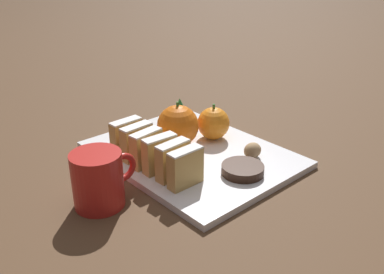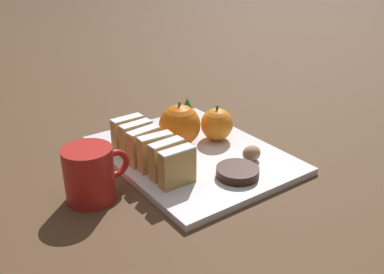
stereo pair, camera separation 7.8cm
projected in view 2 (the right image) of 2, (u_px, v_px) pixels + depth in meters
name	position (u px, v px, depth m)	size (l,w,h in m)	color
ground_plane	(192.00, 157.00, 0.80)	(6.00, 6.00, 0.00)	#513823
serving_platter	(192.00, 154.00, 0.80)	(0.28, 0.36, 0.01)	white
stollen_slice_front	(177.00, 167.00, 0.68)	(0.06, 0.02, 0.06)	tan
stollen_slice_second	(167.00, 159.00, 0.70)	(0.06, 0.02, 0.06)	tan
stollen_slice_third	(156.00, 152.00, 0.72)	(0.06, 0.02, 0.06)	tan
stollen_slice_fourth	(144.00, 146.00, 0.75)	(0.06, 0.03, 0.06)	tan
stollen_slice_fifth	(136.00, 139.00, 0.77)	(0.06, 0.02, 0.06)	tan
stollen_slice_sixth	(128.00, 133.00, 0.79)	(0.06, 0.02, 0.06)	tan
orange_near	(178.00, 126.00, 0.81)	(0.08, 0.08, 0.09)	orange
orange_far	(217.00, 124.00, 0.83)	(0.06, 0.06, 0.07)	orange
walnut	(252.00, 153.00, 0.76)	(0.03, 0.03, 0.03)	tan
chocolate_cookie	(238.00, 172.00, 0.71)	(0.07, 0.07, 0.02)	black
evergreen_sprig	(187.00, 110.00, 0.92)	(0.05, 0.05, 0.05)	#23662D
coffee_mug	(90.00, 174.00, 0.66)	(0.11, 0.08, 0.09)	red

